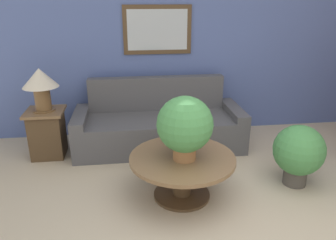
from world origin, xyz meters
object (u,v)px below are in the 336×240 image
at_px(couch_main, 159,126).
at_px(table_lamp, 40,83).
at_px(potted_plant_floor, 299,152).
at_px(coffee_table, 182,168).
at_px(side_table, 48,133).
at_px(potted_plant_on_table, 185,126).

relative_size(couch_main, table_lamp, 4.20).
bearing_deg(couch_main, potted_plant_floor, -40.64).
bearing_deg(coffee_table, side_table, 143.52).
xyz_separation_m(coffee_table, side_table, (-1.59, 1.18, -0.02)).
xyz_separation_m(coffee_table, table_lamp, (-1.59, 1.18, 0.66)).
xyz_separation_m(couch_main, potted_plant_on_table, (0.12, -1.34, 0.53)).
bearing_deg(couch_main, table_lamp, -175.49).
bearing_deg(coffee_table, table_lamp, 143.52).
bearing_deg(potted_plant_floor, potted_plant_on_table, -174.61).
relative_size(couch_main, side_table, 3.64).
xyz_separation_m(table_lamp, potted_plant_on_table, (1.61, -1.23, -0.17)).
xyz_separation_m(couch_main, side_table, (-1.48, -0.12, 0.03)).
relative_size(side_table, table_lamp, 1.15).
distance_m(couch_main, side_table, 1.49).
relative_size(table_lamp, potted_plant_on_table, 0.84).
distance_m(coffee_table, potted_plant_on_table, 0.49).
height_order(couch_main, potted_plant_floor, couch_main).
height_order(side_table, potted_plant_on_table, potted_plant_on_table).
height_order(coffee_table, potted_plant_floor, potted_plant_floor).
relative_size(side_table, potted_plant_on_table, 0.97).
bearing_deg(potted_plant_on_table, couch_main, 95.13).
bearing_deg(coffee_table, potted_plant_on_table, -77.00).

